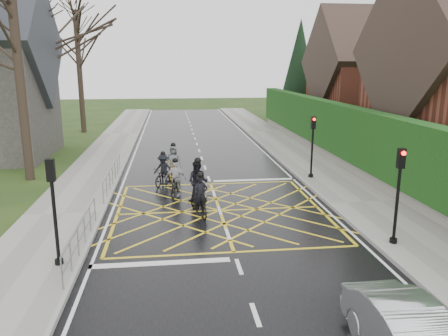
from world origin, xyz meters
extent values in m
plane|color=#1B3210|center=(0.00, 0.00, 0.00)|extent=(120.00, 120.00, 0.00)
cube|color=black|center=(0.00, 0.00, 0.01)|extent=(9.00, 80.00, 0.01)
cube|color=gray|center=(6.00, 0.00, 0.07)|extent=(3.00, 80.00, 0.15)
cube|color=gray|center=(-6.00, 0.00, 0.07)|extent=(3.00, 80.00, 0.15)
cube|color=slate|center=(7.75, 6.00, 0.35)|extent=(0.50, 38.00, 0.70)
cube|color=#0F3711|center=(7.75, 6.00, 2.10)|extent=(0.90, 38.00, 2.80)
cube|color=brown|center=(14.75, 18.00, 3.00)|extent=(9.00, 8.00, 6.00)
cube|color=#30241D|center=(14.75, 18.00, 5.90)|extent=(9.80, 8.80, 8.80)
cube|color=brown|center=(17.45, 18.00, 8.50)|extent=(0.70, 0.70, 1.60)
cylinder|color=black|center=(10.75, 26.00, 0.60)|extent=(0.50, 0.50, 1.20)
cone|color=black|center=(10.75, 26.00, 5.00)|extent=(4.60, 4.60, 10.00)
cylinder|color=black|center=(-9.00, 6.00, 5.50)|extent=(0.44, 0.44, 11.00)
cylinder|color=black|center=(-10.00, 14.00, 6.00)|extent=(0.44, 0.44, 12.00)
cylinder|color=black|center=(-9.30, 22.00, 5.00)|extent=(0.44, 0.44, 10.00)
cylinder|color=slate|center=(-4.65, -3.50, 1.00)|extent=(0.05, 5.00, 0.05)
cylinder|color=slate|center=(-4.65, -3.50, 0.55)|extent=(0.04, 5.00, 0.04)
cylinder|color=slate|center=(-4.65, -6.00, 0.50)|extent=(0.04, 0.04, 1.00)
cylinder|color=slate|center=(-4.65, -1.00, 0.50)|extent=(0.04, 0.04, 1.00)
cylinder|color=slate|center=(-4.65, 4.00, 1.00)|extent=(0.05, 6.00, 0.05)
cylinder|color=slate|center=(-4.65, 4.00, 0.55)|extent=(0.04, 6.00, 0.04)
cylinder|color=slate|center=(-4.65, 1.00, 0.50)|extent=(0.04, 0.04, 1.00)
cylinder|color=slate|center=(-4.65, 7.00, 0.50)|extent=(0.04, 0.04, 1.00)
cylinder|color=black|center=(5.10, 4.20, 1.50)|extent=(0.10, 0.10, 3.00)
cylinder|color=black|center=(5.10, 4.20, 0.15)|extent=(0.24, 0.24, 0.30)
cube|color=black|center=(5.10, 4.20, 2.90)|extent=(0.22, 0.16, 0.62)
sphere|color=#FF0C0C|center=(5.10, 4.08, 3.08)|extent=(0.14, 0.14, 0.14)
cylinder|color=black|center=(5.10, -4.20, 1.50)|extent=(0.10, 0.10, 3.00)
cylinder|color=black|center=(5.10, -4.20, 0.15)|extent=(0.24, 0.24, 0.30)
cube|color=black|center=(5.10, -4.20, 2.90)|extent=(0.22, 0.16, 0.62)
sphere|color=#FF0C0C|center=(5.10, -4.32, 3.08)|extent=(0.14, 0.14, 0.14)
cylinder|color=black|center=(-5.10, -4.50, 1.50)|extent=(0.10, 0.10, 3.00)
cylinder|color=black|center=(-5.10, -4.50, 0.15)|extent=(0.24, 0.24, 0.30)
cube|color=black|center=(-5.10, -4.50, 2.90)|extent=(0.22, 0.16, 0.62)
sphere|color=#FF0C0C|center=(-5.10, -4.38, 3.08)|extent=(0.14, 0.14, 0.14)
imported|color=black|center=(-0.78, -0.44, 0.46)|extent=(0.91, 1.83, 0.92)
imported|color=black|center=(-0.78, -0.34, 0.78)|extent=(0.63, 0.47, 1.56)
sphere|color=black|center=(-0.78, -0.34, 1.58)|extent=(0.24, 0.24, 0.24)
imported|color=black|center=(-0.78, 1.06, 0.59)|extent=(1.19, 2.02, 1.17)
imported|color=black|center=(-0.78, 1.16, 0.90)|extent=(1.05, 0.94, 1.79)
sphere|color=black|center=(-0.78, 1.16, 1.81)|extent=(0.28, 0.28, 0.28)
imported|color=black|center=(-2.27, 4.17, 0.44)|extent=(1.23, 1.78, 0.88)
imported|color=black|center=(-2.27, 4.27, 0.75)|extent=(1.11, 0.91, 1.50)
sphere|color=black|center=(-2.27, 4.27, 1.52)|extent=(0.24, 0.24, 0.24)
imported|color=black|center=(-1.70, 2.15, 0.52)|extent=(0.88, 1.78, 1.03)
imported|color=#B7B7BB|center=(-1.70, 2.25, 0.79)|extent=(0.99, 0.59, 1.58)
sphere|color=black|center=(-1.70, 2.25, 1.60)|extent=(0.25, 0.25, 0.25)
imported|color=#C99018|center=(-1.76, 5.46, 0.49)|extent=(0.98, 1.96, 0.98)
imported|color=#4D5053|center=(-1.76, 5.56, 0.83)|extent=(0.90, 0.67, 1.67)
sphere|color=black|center=(-1.76, 5.56, 1.69)|extent=(0.26, 0.26, 0.26)
camera|label=1|loc=(-1.82, -16.43, 5.68)|focal=35.00mm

